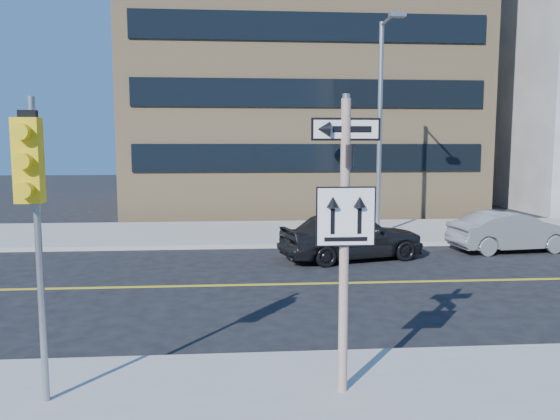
{
  "coord_description": "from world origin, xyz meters",
  "views": [
    {
      "loc": [
        -1.43,
        -9.66,
        3.52
      ],
      "look_at": [
        -0.36,
        4.0,
        1.93
      ],
      "focal_mm": 35.0,
      "sensor_mm": 36.0,
      "label": 1
    }
  ],
  "objects": [
    {
      "name": "ground",
      "position": [
        0.0,
        0.0,
        0.0
      ],
      "size": [
        120.0,
        120.0,
        0.0
      ],
      "primitive_type": "plane",
      "color": "black",
      "rests_on": "ground"
    },
    {
      "name": "sign_pole",
      "position": [
        0.0,
        -2.51,
        2.44
      ],
      "size": [
        0.92,
        0.92,
        4.06
      ],
      "color": "silver",
      "rests_on": "near_sidewalk"
    },
    {
      "name": "traffic_signal",
      "position": [
        -4.0,
        -2.66,
        3.03
      ],
      "size": [
        0.32,
        0.45,
        4.0
      ],
      "color": "gray",
      "rests_on": "near_sidewalk"
    },
    {
      "name": "parked_car_a",
      "position": [
        2.11,
        6.97,
        0.77
      ],
      "size": [
        2.93,
        4.83,
        1.54
      ],
      "primitive_type": "imported",
      "rotation": [
        0.0,
        0.0,
        1.83
      ],
      "color": "black",
      "rests_on": "ground"
    },
    {
      "name": "parked_car_b",
      "position": [
        7.77,
        7.85,
        0.68
      ],
      "size": [
        1.88,
        4.26,
        1.36
      ],
      "primitive_type": "imported",
      "rotation": [
        0.0,
        0.0,
        1.68
      ],
      "color": "gray",
      "rests_on": "ground"
    },
    {
      "name": "streetlight_a",
      "position": [
        4.0,
        10.76,
        4.76
      ],
      "size": [
        0.55,
        2.25,
        8.0
      ],
      "color": "gray",
      "rests_on": "far_sidewalk"
    },
    {
      "name": "building_brick",
      "position": [
        2.0,
        25.0,
        9.0
      ],
      "size": [
        18.0,
        18.0,
        18.0
      ],
      "primitive_type": "cube",
      "color": "tan",
      "rests_on": "ground"
    }
  ]
}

